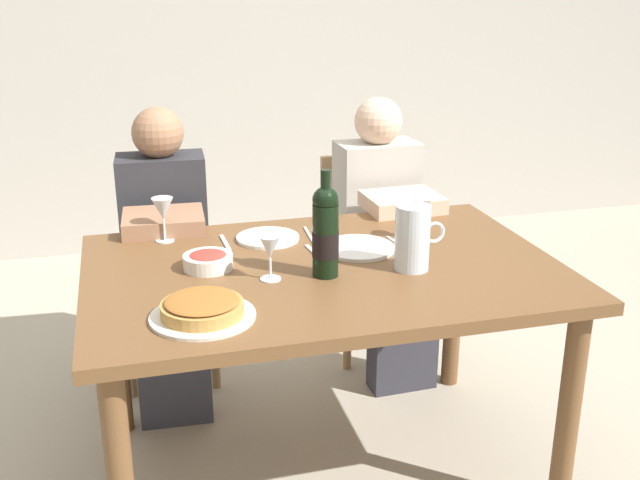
% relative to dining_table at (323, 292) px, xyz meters
% --- Properties ---
extents(ground_plane, '(8.00, 8.00, 0.00)m').
position_rel_dining_table_xyz_m(ground_plane, '(0.00, 0.00, -0.67)').
color(ground_plane, '#B2A893').
extents(back_wall, '(8.00, 0.10, 2.80)m').
position_rel_dining_table_xyz_m(back_wall, '(0.00, 2.48, 0.73)').
color(back_wall, '#B2ADA3').
rests_on(back_wall, ground).
extents(dining_table, '(1.50, 1.00, 0.76)m').
position_rel_dining_table_xyz_m(dining_table, '(0.00, 0.00, 0.00)').
color(dining_table, brown).
rests_on(dining_table, ground).
extents(wine_bottle, '(0.08, 0.08, 0.34)m').
position_rel_dining_table_xyz_m(wine_bottle, '(-0.02, -0.08, 0.24)').
color(wine_bottle, black).
rests_on(wine_bottle, dining_table).
extents(water_pitcher, '(0.16, 0.11, 0.21)m').
position_rel_dining_table_xyz_m(water_pitcher, '(0.26, -0.10, 0.18)').
color(water_pitcher, silver).
rests_on(water_pitcher, dining_table).
extents(baked_tart, '(0.29, 0.29, 0.06)m').
position_rel_dining_table_xyz_m(baked_tart, '(-0.42, -0.29, 0.12)').
color(baked_tart, silver).
rests_on(baked_tart, dining_table).
extents(salad_bowl, '(0.16, 0.16, 0.06)m').
position_rel_dining_table_xyz_m(salad_bowl, '(-0.36, 0.07, 0.12)').
color(salad_bowl, white).
rests_on(salad_bowl, dining_table).
extents(wine_glass_left_diner, '(0.07, 0.07, 0.16)m').
position_rel_dining_table_xyz_m(wine_glass_left_diner, '(-0.47, 0.37, 0.21)').
color(wine_glass_left_diner, silver).
rests_on(wine_glass_left_diner, dining_table).
extents(wine_glass_right_diner, '(0.07, 0.07, 0.15)m').
position_rel_dining_table_xyz_m(wine_glass_right_diner, '(0.40, 0.16, 0.20)').
color(wine_glass_right_diner, silver).
rests_on(wine_glass_right_diner, dining_table).
extents(wine_glass_centre, '(0.06, 0.06, 0.14)m').
position_rel_dining_table_xyz_m(wine_glass_centre, '(-0.19, -0.07, 0.19)').
color(wine_glass_centre, silver).
rests_on(wine_glass_centre, dining_table).
extents(dinner_plate_left_setting, '(0.25, 0.25, 0.01)m').
position_rel_dining_table_xyz_m(dinner_plate_left_setting, '(0.15, 0.11, 0.10)').
color(dinner_plate_left_setting, white).
rests_on(dinner_plate_left_setting, dining_table).
extents(dinner_plate_right_setting, '(0.22, 0.22, 0.01)m').
position_rel_dining_table_xyz_m(dinner_plate_right_setting, '(-0.12, 0.29, 0.10)').
color(dinner_plate_right_setting, white).
rests_on(dinner_plate_right_setting, dining_table).
extents(fork_left_setting, '(0.03, 0.16, 0.00)m').
position_rel_dining_table_xyz_m(fork_left_setting, '(0.00, 0.11, 0.09)').
color(fork_left_setting, silver).
rests_on(fork_left_setting, dining_table).
extents(knife_left_setting, '(0.03, 0.18, 0.00)m').
position_rel_dining_table_xyz_m(knife_left_setting, '(0.30, 0.11, 0.09)').
color(knife_left_setting, silver).
rests_on(knife_left_setting, dining_table).
extents(knife_right_setting, '(0.02, 0.18, 0.00)m').
position_rel_dining_table_xyz_m(knife_right_setting, '(0.03, 0.29, 0.09)').
color(knife_right_setting, silver).
rests_on(knife_right_setting, dining_table).
extents(spoon_right_setting, '(0.02, 0.16, 0.00)m').
position_rel_dining_table_xyz_m(spoon_right_setting, '(-0.27, 0.29, 0.09)').
color(spoon_right_setting, silver).
rests_on(spoon_right_setting, dining_table).
extents(chair_left, '(0.42, 0.42, 0.87)m').
position_rel_dining_table_xyz_m(chair_left, '(-0.45, 0.90, -0.17)').
color(chair_left, '#9E7A51').
rests_on(chair_left, ground).
extents(diner_left, '(0.35, 0.52, 1.16)m').
position_rel_dining_table_xyz_m(diner_left, '(-0.46, 0.66, -0.05)').
color(diner_left, '#2D2D33').
rests_on(diner_left, ground).
extents(chair_right, '(0.41, 0.41, 0.87)m').
position_rel_dining_table_xyz_m(chair_right, '(0.45, 0.90, -0.17)').
color(chair_right, '#9E7A51').
rests_on(chair_right, ground).
extents(diner_right, '(0.35, 0.51, 1.16)m').
position_rel_dining_table_xyz_m(diner_right, '(0.45, 0.67, -0.05)').
color(diner_right, '#B7B2A8').
rests_on(diner_right, ground).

